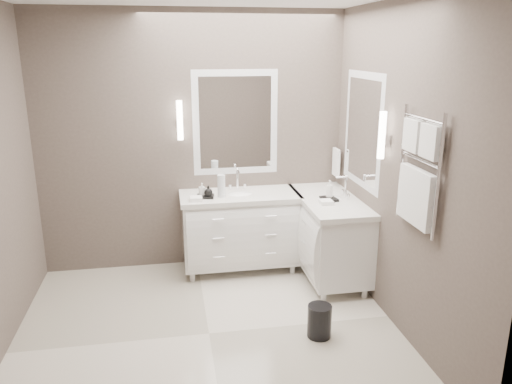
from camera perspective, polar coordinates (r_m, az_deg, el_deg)
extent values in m
cube|color=beige|center=(4.38, -5.39, -15.85)|extent=(3.20, 3.00, 0.01)
cube|color=#534842|center=(5.31, -7.21, 5.61)|extent=(3.20, 0.01, 2.70)
cube|color=#534842|center=(2.42, -3.11, -7.36)|extent=(3.20, 0.01, 2.70)
cube|color=#534842|center=(4.26, 16.14, 2.47)|extent=(0.01, 3.00, 2.70)
cube|color=white|center=(5.32, -1.84, -4.32)|extent=(1.20, 0.55, 0.70)
cube|color=silver|center=(5.20, -1.87, -0.45)|extent=(1.24, 0.59, 0.05)
ellipsoid|color=white|center=(5.20, -1.87, -0.60)|extent=(0.36, 0.28, 0.12)
cylinder|color=white|center=(5.32, -2.14, 1.43)|extent=(0.02, 0.02, 0.22)
cube|color=white|center=(5.22, 8.28, -4.91)|extent=(0.55, 1.20, 0.70)
cube|color=silver|center=(5.10, 8.45, -0.97)|extent=(0.59, 1.24, 0.05)
ellipsoid|color=white|center=(5.10, 8.44, -1.14)|extent=(0.36, 0.28, 0.12)
cylinder|color=white|center=(5.11, 10.22, 0.57)|extent=(0.02, 0.02, 0.22)
cube|color=white|center=(5.30, -2.36, 7.90)|extent=(0.90, 0.02, 1.10)
cube|color=white|center=(5.30, -2.36, 7.90)|extent=(0.77, 0.02, 0.96)
cube|color=white|center=(4.93, 12.09, 6.93)|extent=(0.02, 0.90, 1.10)
cube|color=white|center=(4.93, 12.09, 6.93)|extent=(0.02, 0.90, 0.96)
cube|color=white|center=(5.19, -8.68, 7.55)|extent=(0.05, 0.05, 0.10)
cylinder|color=white|center=(5.18, -8.70, 8.10)|extent=(0.06, 0.06, 0.40)
cube|color=white|center=(4.38, 14.15, 5.66)|extent=(0.05, 0.05, 0.10)
cylinder|color=white|center=(4.37, 14.20, 6.30)|extent=(0.06, 0.06, 0.40)
cylinder|color=white|center=(5.48, 9.31, 4.80)|extent=(0.02, 0.22, 0.02)
cube|color=white|center=(5.51, 9.14, 3.37)|extent=(0.03, 0.17, 0.30)
cylinder|color=white|center=(3.64, 20.16, 1.44)|extent=(0.03, 0.03, 0.90)
cylinder|color=white|center=(4.11, 16.38, 3.39)|extent=(0.03, 0.03, 0.90)
cube|color=white|center=(3.71, 19.33, 5.44)|extent=(0.06, 0.22, 0.24)
cube|color=white|center=(3.94, 17.50, 6.18)|extent=(0.06, 0.22, 0.24)
cube|color=white|center=(3.92, 17.82, -0.51)|extent=(0.06, 0.46, 0.42)
cylinder|color=black|center=(4.29, 7.26, -14.42)|extent=(0.21, 0.21, 0.28)
cube|color=black|center=(5.08, -5.81, -0.50)|extent=(0.19, 0.15, 0.03)
cube|color=black|center=(5.02, 8.35, -0.78)|extent=(0.16, 0.20, 0.03)
cylinder|color=silver|center=(5.06, -3.98, 0.69)|extent=(0.09, 0.09, 0.23)
imported|color=white|center=(5.07, -6.19, 0.35)|extent=(0.07, 0.07, 0.12)
imported|color=black|center=(5.03, -5.47, 0.15)|extent=(0.08, 0.08, 0.11)
imported|color=white|center=(4.99, 8.40, 0.34)|extent=(0.07, 0.08, 0.18)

